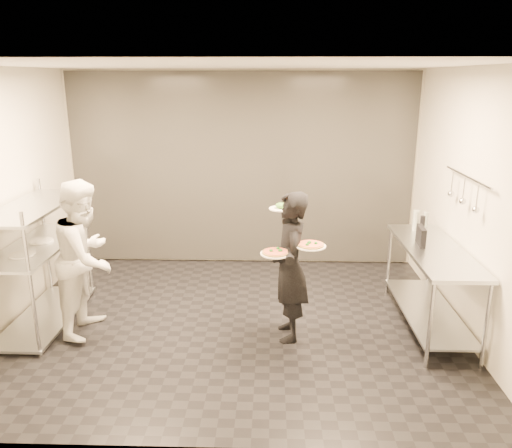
{
  "coord_description": "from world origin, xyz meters",
  "views": [
    {
      "loc": [
        0.41,
        -5.12,
        2.68
      ],
      "look_at": [
        0.25,
        0.25,
        1.1
      ],
      "focal_mm": 35.0,
      "sensor_mm": 36.0,
      "label": 1
    }
  ],
  "objects_px": {
    "pos_monitor": "(421,236)",
    "bottle_dark": "(422,224)",
    "salad_plate": "(281,207)",
    "pizza_plate_near": "(276,253)",
    "bottle_green": "(416,220)",
    "pass_rack": "(39,257)",
    "prep_counter": "(432,274)",
    "chef": "(86,257)",
    "pizza_plate_far": "(311,245)",
    "bottle_clear": "(426,220)",
    "waiter": "(290,267)"
  },
  "relations": [
    {
      "from": "pos_monitor",
      "to": "bottle_dark",
      "type": "height_order",
      "value": "pos_monitor"
    },
    {
      "from": "salad_plate",
      "to": "bottle_dark",
      "type": "relative_size",
      "value": 1.27
    },
    {
      "from": "salad_plate",
      "to": "bottle_dark",
      "type": "xyz_separation_m",
      "value": [
        1.69,
        0.54,
        -0.34
      ]
    },
    {
      "from": "pizza_plate_near",
      "to": "bottle_green",
      "type": "height_order",
      "value": "bottle_green"
    },
    {
      "from": "pass_rack",
      "to": "prep_counter",
      "type": "distance_m",
      "value": 4.33
    },
    {
      "from": "pizza_plate_near",
      "to": "chef",
      "type": "bearing_deg",
      "value": 170.82
    },
    {
      "from": "bottle_dark",
      "to": "pizza_plate_near",
      "type": "bearing_deg",
      "value": -148.11
    },
    {
      "from": "salad_plate",
      "to": "bottle_dark",
      "type": "bearing_deg",
      "value": 17.79
    },
    {
      "from": "pizza_plate_far",
      "to": "pass_rack",
      "type": "bearing_deg",
      "value": 171.18
    },
    {
      "from": "pizza_plate_far",
      "to": "bottle_clear",
      "type": "bearing_deg",
      "value": 39.69
    },
    {
      "from": "waiter",
      "to": "chef",
      "type": "relative_size",
      "value": 0.95
    },
    {
      "from": "waiter",
      "to": "bottle_green",
      "type": "relative_size",
      "value": 6.45
    },
    {
      "from": "chef",
      "to": "bottle_clear",
      "type": "xyz_separation_m",
      "value": [
        3.85,
        0.96,
        0.18
      ]
    },
    {
      "from": "salad_plate",
      "to": "bottle_clear",
      "type": "relative_size",
      "value": 1.31
    },
    {
      "from": "pos_monitor",
      "to": "chef",
      "type": "bearing_deg",
      "value": -170.7
    },
    {
      "from": "salad_plate",
      "to": "chef",
      "type": "bearing_deg",
      "value": -174.02
    },
    {
      "from": "prep_counter",
      "to": "pos_monitor",
      "type": "distance_m",
      "value": 0.43
    },
    {
      "from": "pizza_plate_near",
      "to": "bottle_green",
      "type": "xyz_separation_m",
      "value": [
        1.68,
        1.16,
        0.01
      ]
    },
    {
      "from": "pos_monitor",
      "to": "bottle_green",
      "type": "bearing_deg",
      "value": 85.29
    },
    {
      "from": "prep_counter",
      "to": "bottle_dark",
      "type": "bearing_deg",
      "value": 87.16
    },
    {
      "from": "pos_monitor",
      "to": "pizza_plate_near",
      "type": "bearing_deg",
      "value": -154.1
    },
    {
      "from": "chef",
      "to": "bottle_dark",
      "type": "relative_size",
      "value": 8.5
    },
    {
      "from": "pizza_plate_far",
      "to": "bottle_dark",
      "type": "bearing_deg",
      "value": 36.65
    },
    {
      "from": "pos_monitor",
      "to": "bottle_clear",
      "type": "distance_m",
      "value": 0.71
    },
    {
      "from": "prep_counter",
      "to": "bottle_clear",
      "type": "bearing_deg",
      "value": 80.9
    },
    {
      "from": "chef",
      "to": "pos_monitor",
      "type": "relative_size",
      "value": 6.02
    },
    {
      "from": "bottle_dark",
      "to": "prep_counter",
      "type": "bearing_deg",
      "value": -92.84
    },
    {
      "from": "waiter",
      "to": "chef",
      "type": "distance_m",
      "value": 2.17
    },
    {
      "from": "pass_rack",
      "to": "pizza_plate_near",
      "type": "relative_size",
      "value": 5.32
    },
    {
      "from": "pizza_plate_near",
      "to": "bottle_dark",
      "type": "xyz_separation_m",
      "value": [
        1.74,
        1.08,
        -0.01
      ]
    },
    {
      "from": "pass_rack",
      "to": "waiter",
      "type": "relative_size",
      "value": 1.01
    },
    {
      "from": "bottle_green",
      "to": "prep_counter",
      "type": "bearing_deg",
      "value": -87.27
    },
    {
      "from": "pass_rack",
      "to": "pizza_plate_far",
      "type": "xyz_separation_m",
      "value": [
        2.96,
        -0.46,
        0.33
      ]
    },
    {
      "from": "pass_rack",
      "to": "chef",
      "type": "height_order",
      "value": "chef"
    },
    {
      "from": "salad_plate",
      "to": "bottle_green",
      "type": "distance_m",
      "value": 1.77
    },
    {
      "from": "pos_monitor",
      "to": "bottle_clear",
      "type": "xyz_separation_m",
      "value": [
        0.24,
        0.66,
        -0.0
      ]
    },
    {
      "from": "waiter",
      "to": "bottle_dark",
      "type": "bearing_deg",
      "value": 112.99
    },
    {
      "from": "prep_counter",
      "to": "bottle_clear",
      "type": "xyz_separation_m",
      "value": [
        0.12,
        0.78,
        0.39
      ]
    },
    {
      "from": "pass_rack",
      "to": "bottle_clear",
      "type": "distance_m",
      "value": 4.53
    },
    {
      "from": "prep_counter",
      "to": "bottle_dark",
      "type": "height_order",
      "value": "bottle_dark"
    },
    {
      "from": "pizza_plate_near",
      "to": "waiter",
      "type": "bearing_deg",
      "value": 55.19
    },
    {
      "from": "pizza_plate_far",
      "to": "bottle_clear",
      "type": "relative_size",
      "value": 1.57
    },
    {
      "from": "pass_rack",
      "to": "pizza_plate_near",
      "type": "height_order",
      "value": "pass_rack"
    },
    {
      "from": "pos_monitor",
      "to": "bottle_clear",
      "type": "bearing_deg",
      "value": 74.42
    },
    {
      "from": "waiter",
      "to": "pizza_plate_near",
      "type": "xyz_separation_m",
      "value": [
        -0.15,
        -0.22,
        0.24
      ]
    },
    {
      "from": "salad_plate",
      "to": "bottle_clear",
      "type": "bearing_deg",
      "value": 22.57
    },
    {
      "from": "waiter",
      "to": "pizza_plate_far",
      "type": "height_order",
      "value": "waiter"
    },
    {
      "from": "waiter",
      "to": "bottle_green",
      "type": "distance_m",
      "value": 1.81
    },
    {
      "from": "pizza_plate_far",
      "to": "bottle_dark",
      "type": "relative_size",
      "value": 1.52
    },
    {
      "from": "waiter",
      "to": "pos_monitor",
      "type": "bearing_deg",
      "value": 99.94
    }
  ]
}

